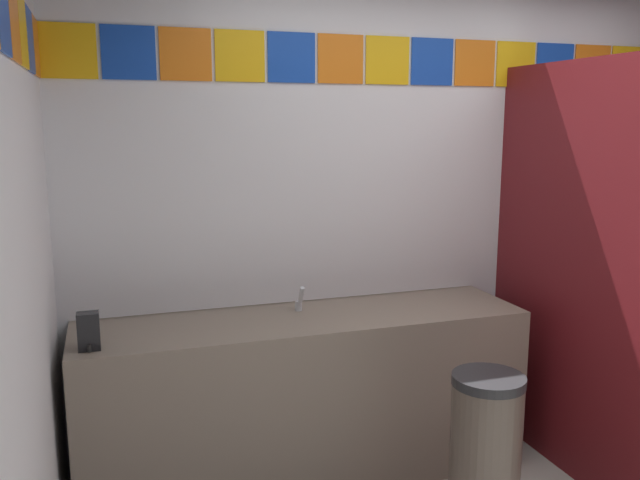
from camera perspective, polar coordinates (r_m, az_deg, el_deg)
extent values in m
cube|color=silver|center=(3.73, 9.03, 3.22)|extent=(3.90, 0.08, 2.65)
cube|color=yellow|center=(3.26, -21.02, 15.09)|extent=(0.24, 0.01, 0.24)
cube|color=#1947B7|center=(3.26, -16.30, 15.36)|extent=(0.24, 0.01, 0.24)
cube|color=orange|center=(3.28, -11.59, 15.52)|extent=(0.24, 0.01, 0.24)
cube|color=yellow|center=(3.32, -6.97, 15.58)|extent=(0.24, 0.01, 0.24)
cube|color=#1947B7|center=(3.38, -2.49, 15.55)|extent=(0.24, 0.01, 0.24)
cube|color=orange|center=(3.46, 1.80, 15.44)|extent=(0.24, 0.01, 0.24)
cube|color=yellow|center=(3.56, 5.88, 15.25)|extent=(0.24, 0.01, 0.24)
cube|color=#1947B7|center=(3.67, 9.72, 15.01)|extent=(0.24, 0.01, 0.24)
cube|color=orange|center=(3.80, 13.30, 14.72)|extent=(0.24, 0.01, 0.24)
cube|color=yellow|center=(3.94, 16.63, 14.41)|extent=(0.24, 0.01, 0.24)
cube|color=#1947B7|center=(4.09, 19.72, 14.07)|extent=(0.24, 0.01, 0.24)
cube|color=orange|center=(4.25, 22.56, 13.73)|extent=(0.24, 0.01, 0.24)
cube|color=yellow|center=(4.42, 25.19, 13.38)|extent=(0.24, 0.01, 0.24)
cube|color=#1947B7|center=(2.14, -25.87, 17.59)|extent=(0.01, 0.24, 0.24)
cube|color=orange|center=(2.39, -25.07, 16.78)|extent=(0.01, 0.24, 0.24)
cube|color=yellow|center=(2.64, -24.43, 16.13)|extent=(0.01, 0.24, 0.24)
cube|color=#1947B7|center=(2.89, -23.90, 15.58)|extent=(0.01, 0.24, 0.24)
cube|color=orange|center=(3.14, -23.45, 15.13)|extent=(0.01, 0.24, 0.24)
cube|color=gray|center=(3.38, -1.29, -13.42)|extent=(2.20, 0.57, 0.83)
cube|color=gray|center=(3.50, -2.60, -6.07)|extent=(2.20, 0.03, 0.08)
cylinder|color=white|center=(3.23, -1.16, -7.76)|extent=(0.34, 0.34, 0.10)
cylinder|color=silver|center=(3.33, -1.87, -5.73)|extent=(0.04, 0.04, 0.05)
cylinder|color=silver|center=(3.27, -1.63, -4.79)|extent=(0.02, 0.06, 0.09)
cube|color=black|center=(2.93, -19.46, -7.48)|extent=(0.09, 0.07, 0.16)
cylinder|color=black|center=(2.91, -19.40, -8.87)|extent=(0.02, 0.02, 0.03)
cube|color=maroon|center=(3.41, 22.23, -3.08)|extent=(0.04, 1.48, 2.07)
cylinder|color=white|center=(4.24, 25.29, -12.58)|extent=(0.38, 0.38, 0.40)
torus|color=white|center=(4.16, 25.52, -9.84)|extent=(0.39, 0.39, 0.05)
cube|color=white|center=(4.26, 23.73, -7.05)|extent=(0.34, 0.17, 0.34)
cylinder|color=brown|center=(2.98, 14.09, -18.48)|extent=(0.29, 0.29, 0.72)
cylinder|color=#262628|center=(2.82, 14.44, -11.71)|extent=(0.30, 0.30, 0.04)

